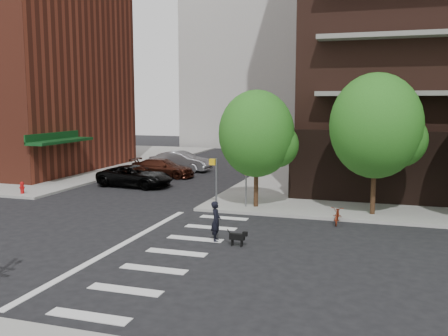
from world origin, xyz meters
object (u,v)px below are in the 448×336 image
object	(u,v)px
scooter	(338,215)
dog_walker	(216,221)
parked_car_maroon	(163,168)
parked_car_silver	(181,161)
parked_car_black	(135,176)
fire_hydrant	(22,187)

from	to	relation	value
scooter	dog_walker	bearing A→B (deg)	-136.13
parked_car_maroon	scooter	distance (m)	17.70
parked_car_silver	parked_car_black	bearing A→B (deg)	-176.73
fire_hydrant	scooter	distance (m)	19.00
fire_hydrant	scooter	size ratio (longest dim) A/B	0.44
parked_car_silver	fire_hydrant	bearing A→B (deg)	162.41
parked_car_maroon	dog_walker	world-z (taller)	dog_walker
fire_hydrant	parked_car_black	bearing A→B (deg)	45.61
dog_walker	fire_hydrant	bearing A→B (deg)	54.32
parked_car_maroon	parked_car_silver	world-z (taller)	parked_car_silver
parked_car_black	parked_car_silver	distance (m)	8.01
fire_hydrant	parked_car_silver	distance (m)	14.04
parked_car_silver	dog_walker	distance (m)	21.15
parked_car_maroon	parked_car_black	bearing A→B (deg)	179.24
fire_hydrant	parked_car_maroon	bearing A→B (deg)	62.43
parked_car_silver	scooter	xyz separation A→B (m)	(13.96, -14.42, -0.39)
parked_car_silver	scooter	world-z (taller)	parked_car_silver
parked_car_black	scooter	distance (m)	15.36
fire_hydrant	dog_walker	distance (m)	15.56
parked_car_silver	dog_walker	bearing A→B (deg)	-150.26
parked_car_black	parked_car_maroon	bearing A→B (deg)	5.51
parked_car_black	scooter	xyz separation A→B (m)	(13.96, -6.41, -0.29)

